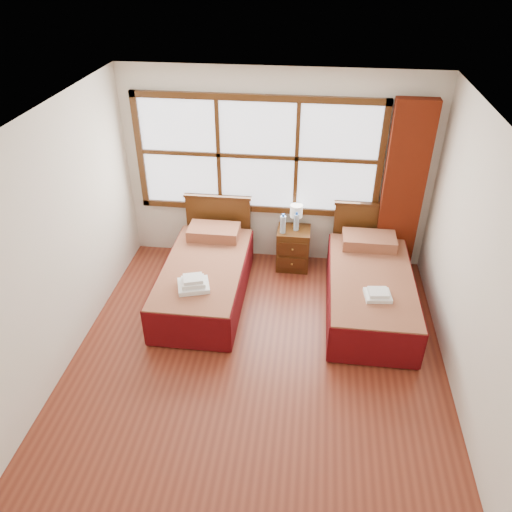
# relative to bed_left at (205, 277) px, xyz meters

# --- Properties ---
(floor) EXTENTS (4.50, 4.50, 0.00)m
(floor) POSITION_rel_bed_left_xyz_m (0.78, -1.20, -0.29)
(floor) COLOR maroon
(floor) RESTS_ON ground
(ceiling) EXTENTS (4.50, 4.50, 0.00)m
(ceiling) POSITION_rel_bed_left_xyz_m (0.78, -1.20, 2.31)
(ceiling) COLOR white
(ceiling) RESTS_ON wall_back
(wall_back) EXTENTS (4.00, 0.00, 4.00)m
(wall_back) POSITION_rel_bed_left_xyz_m (0.78, 1.05, 1.01)
(wall_back) COLOR silver
(wall_back) RESTS_ON floor
(wall_left) EXTENTS (0.00, 4.50, 4.50)m
(wall_left) POSITION_rel_bed_left_xyz_m (-1.22, -1.20, 1.01)
(wall_left) COLOR silver
(wall_left) RESTS_ON floor
(wall_right) EXTENTS (0.00, 4.50, 4.50)m
(wall_right) POSITION_rel_bed_left_xyz_m (2.78, -1.20, 1.01)
(wall_right) COLOR silver
(wall_right) RESTS_ON floor
(window) EXTENTS (3.16, 0.06, 1.56)m
(window) POSITION_rel_bed_left_xyz_m (0.53, 1.01, 1.21)
(window) COLOR white
(window) RESTS_ON wall_back
(curtain) EXTENTS (0.50, 0.16, 2.30)m
(curtain) POSITION_rel_bed_left_xyz_m (2.38, 0.91, 0.88)
(curtain) COLOR #5C1809
(curtain) RESTS_ON wall_back
(bed_left) EXTENTS (0.98, 2.00, 0.95)m
(bed_left) POSITION_rel_bed_left_xyz_m (0.00, 0.00, 0.00)
(bed_left) COLOR #40210D
(bed_left) RESTS_ON floor
(bed_right) EXTENTS (0.99, 2.01, 0.96)m
(bed_right) POSITION_rel_bed_left_xyz_m (2.01, -0.00, 0.00)
(bed_right) COLOR #40210D
(bed_right) RESTS_ON floor
(nightstand) EXTENTS (0.43, 0.43, 0.58)m
(nightstand) POSITION_rel_bed_left_xyz_m (1.05, 0.80, -0.00)
(nightstand) COLOR #48280F
(nightstand) RESTS_ON floor
(towels_left) EXTENTS (0.42, 0.39, 0.15)m
(towels_left) POSITION_rel_bed_left_xyz_m (-0.01, -0.53, 0.27)
(towels_left) COLOR white
(towels_left) RESTS_ON bed_left
(towels_right) EXTENTS (0.31, 0.28, 0.08)m
(towels_right) POSITION_rel_bed_left_xyz_m (2.04, -0.46, 0.26)
(towels_right) COLOR white
(towels_right) RESTS_ON bed_right
(lamp) EXTENTS (0.16, 0.16, 0.32)m
(lamp) POSITION_rel_bed_left_xyz_m (1.06, 0.89, 0.52)
(lamp) COLOR #C4873E
(lamp) RESTS_ON nightstand
(bottle_near) EXTENTS (0.07, 0.07, 0.27)m
(bottle_near) POSITION_rel_bed_left_xyz_m (0.90, 0.71, 0.41)
(bottle_near) COLOR #A3BDD1
(bottle_near) RESTS_ON nightstand
(bottle_far) EXTENTS (0.07, 0.07, 0.26)m
(bottle_far) POSITION_rel_bed_left_xyz_m (1.07, 0.80, 0.41)
(bottle_far) COLOR #A3BDD1
(bottle_far) RESTS_ON nightstand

